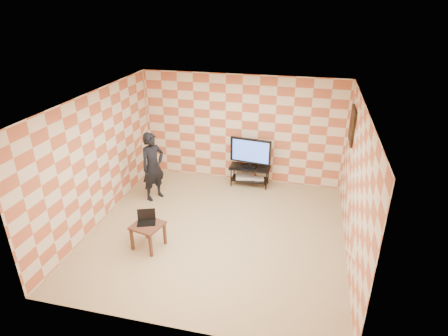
{
  "coord_description": "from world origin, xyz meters",
  "views": [
    {
      "loc": [
        1.6,
        -6.15,
        4.38
      ],
      "look_at": [
        0.0,
        0.6,
        1.15
      ],
      "focal_mm": 30.0,
      "sensor_mm": 36.0,
      "label": 1
    }
  ],
  "objects": [
    {
      "name": "floor",
      "position": [
        0.0,
        0.0,
        0.0
      ],
      "size": [
        5.0,
        5.0,
        0.0
      ],
      "primitive_type": "plane",
      "color": "tan",
      "rests_on": "ground"
    },
    {
      "name": "wall_back",
      "position": [
        0.0,
        2.5,
        1.35
      ],
      "size": [
        5.0,
        0.02,
        2.7
      ],
      "primitive_type": "cube",
      "color": "beige",
      "rests_on": "ground"
    },
    {
      "name": "wall_front",
      "position": [
        0.0,
        -2.5,
        1.35
      ],
      "size": [
        5.0,
        0.02,
        2.7
      ],
      "primitive_type": "cube",
      "color": "beige",
      "rests_on": "ground"
    },
    {
      "name": "wall_left",
      "position": [
        -2.5,
        0.0,
        1.35
      ],
      "size": [
        0.02,
        5.0,
        2.7
      ],
      "primitive_type": "cube",
      "color": "beige",
      "rests_on": "ground"
    },
    {
      "name": "wall_right",
      "position": [
        2.5,
        0.0,
        1.35
      ],
      "size": [
        0.02,
        5.0,
        2.7
      ],
      "primitive_type": "cube",
      "color": "beige",
      "rests_on": "ground"
    },
    {
      "name": "ceiling",
      "position": [
        0.0,
        0.0,
        2.7
      ],
      "size": [
        5.0,
        5.0,
        0.02
      ],
      "primitive_type": "cube",
      "color": "white",
      "rests_on": "wall_back"
    },
    {
      "name": "wall_art",
      "position": [
        2.47,
        1.55,
        1.95
      ],
      "size": [
        0.04,
        0.72,
        0.72
      ],
      "color": "black",
      "rests_on": "wall_right"
    },
    {
      "name": "tv_stand",
      "position": [
        0.29,
        2.17,
        0.37
      ],
      "size": [
        1.0,
        0.45,
        0.5
      ],
      "color": "black",
      "rests_on": "floor"
    },
    {
      "name": "tv",
      "position": [
        0.29,
        2.17,
        0.91
      ],
      "size": [
        1.02,
        0.23,
        0.74
      ],
      "color": "black",
      "rests_on": "tv_stand"
    },
    {
      "name": "dvd_player",
      "position": [
        0.17,
        2.2,
        0.21
      ],
      "size": [
        0.52,
        0.41,
        0.08
      ],
      "primitive_type": "cube",
      "rotation": [
        0.0,
        0.0,
        0.19
      ],
      "color": "silver",
      "rests_on": "tv_stand"
    },
    {
      "name": "game_console",
      "position": [
        0.53,
        2.17,
        0.2
      ],
      "size": [
        0.26,
        0.22,
        0.05
      ],
      "primitive_type": "cube",
      "rotation": [
        0.0,
        0.0,
        0.22
      ],
      "color": "silver",
      "rests_on": "tv_stand"
    },
    {
      "name": "side_table",
      "position": [
        -1.13,
        -0.79,
        0.41
      ],
      "size": [
        0.63,
        0.63,
        0.5
      ],
      "color": "#3C1E10",
      "rests_on": "floor"
    },
    {
      "name": "laptop",
      "position": [
        -1.18,
        -0.71,
        0.55
      ],
      "size": [
        0.41,
        0.37,
        0.23
      ],
      "color": "black",
      "rests_on": "side_table"
    },
    {
      "name": "person",
      "position": [
        -1.77,
        1.02,
        0.81
      ],
      "size": [
        0.64,
        0.71,
        1.62
      ],
      "primitive_type": "imported",
      "rotation": [
        0.0,
        0.0,
        1.03
      ],
      "color": "black",
      "rests_on": "floor"
    }
  ]
}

